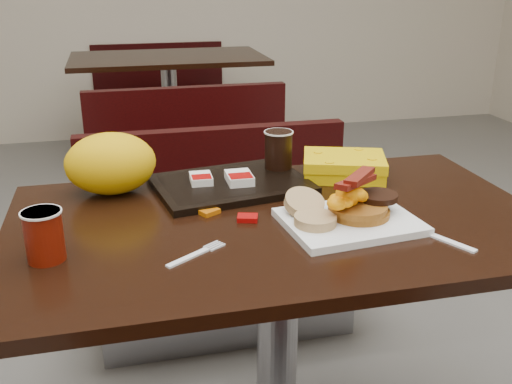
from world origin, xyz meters
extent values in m
cube|color=white|center=(0.14, -0.07, 0.76)|extent=(0.30, 0.25, 0.02)
cylinder|color=#925718|center=(0.16, -0.06, 0.78)|extent=(0.15, 0.15, 0.03)
cylinder|color=black|center=(0.21, -0.05, 0.80)|extent=(0.11, 0.11, 0.01)
ellipsoid|color=#F8A204|center=(0.13, -0.07, 0.82)|extent=(0.11, 0.09, 0.05)
cylinder|color=tan|center=(0.06, -0.09, 0.78)|extent=(0.10, 0.10, 0.02)
cylinder|color=tan|center=(0.05, -0.02, 0.79)|extent=(0.11, 0.11, 0.05)
cylinder|color=#901505|center=(-0.49, -0.09, 0.80)|extent=(0.10, 0.10, 0.10)
cube|color=white|center=(0.29, -0.17, 0.75)|extent=(0.10, 0.18, 0.00)
cube|color=#B45507|center=(-0.15, 0.06, 0.76)|extent=(0.05, 0.05, 0.01)
cube|color=#8C0504|center=(-0.07, 0.01, 0.76)|extent=(0.05, 0.05, 0.01)
cube|color=black|center=(-0.07, 0.22, 0.76)|extent=(0.42, 0.33, 0.02)
cube|color=silver|center=(-0.14, 0.23, 0.78)|extent=(0.06, 0.07, 0.02)
cube|color=silver|center=(-0.05, 0.20, 0.78)|extent=(0.06, 0.09, 0.02)
cylinder|color=black|center=(0.08, 0.29, 0.82)|extent=(0.10, 0.10, 0.10)
cube|color=#DEB203|center=(0.24, 0.23, 0.78)|extent=(0.25, 0.22, 0.06)
ellipsoid|color=yellow|center=(-0.36, 0.25, 0.83)|extent=(0.26, 0.22, 0.15)
camera|label=1|loc=(-0.33, -1.16, 1.28)|focal=41.16mm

